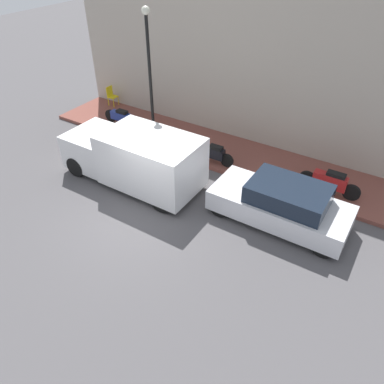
{
  "coord_description": "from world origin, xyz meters",
  "views": [
    {
      "loc": [
        -6.98,
        -6.27,
        7.83
      ],
      "look_at": [
        1.2,
        -1.08,
        0.6
      ],
      "focal_mm": 35.0,
      "sensor_mm": 36.0,
      "label": 1
    }
  ],
  "objects_px": {
    "parked_car": "(282,204)",
    "motorcycle_blue": "(121,117)",
    "motorcycle_black": "(213,153)",
    "motorcycle_red": "(330,182)",
    "cafe_chair": "(111,95)",
    "delivery_van": "(134,157)",
    "streetlamp": "(149,66)"
  },
  "relations": [
    {
      "from": "parked_car",
      "to": "streetlamp",
      "type": "relative_size",
      "value": 0.82
    },
    {
      "from": "motorcycle_black",
      "to": "motorcycle_red",
      "type": "relative_size",
      "value": 0.84
    },
    {
      "from": "motorcycle_red",
      "to": "cafe_chair",
      "type": "relative_size",
      "value": 2.25
    },
    {
      "from": "cafe_chair",
      "to": "parked_car",
      "type": "bearing_deg",
      "value": -109.71
    },
    {
      "from": "motorcycle_black",
      "to": "cafe_chair",
      "type": "xyz_separation_m",
      "value": [
        1.97,
        6.9,
        0.13
      ]
    },
    {
      "from": "delivery_van",
      "to": "motorcycle_red",
      "type": "bearing_deg",
      "value": -65.5
    },
    {
      "from": "motorcycle_black",
      "to": "streetlamp",
      "type": "xyz_separation_m",
      "value": [
        -0.01,
        2.79,
        2.8
      ]
    },
    {
      "from": "cafe_chair",
      "to": "motorcycle_blue",
      "type": "bearing_deg",
      "value": -128.13
    },
    {
      "from": "motorcycle_blue",
      "to": "motorcycle_black",
      "type": "bearing_deg",
      "value": -95.92
    },
    {
      "from": "parked_car",
      "to": "motorcycle_blue",
      "type": "xyz_separation_m",
      "value": [
        2.25,
        8.47,
        -0.14
      ]
    },
    {
      "from": "delivery_van",
      "to": "streetlamp",
      "type": "bearing_deg",
      "value": 21.71
    },
    {
      "from": "parked_car",
      "to": "motorcycle_blue",
      "type": "distance_m",
      "value": 8.76
    },
    {
      "from": "parked_car",
      "to": "cafe_chair",
      "type": "relative_size",
      "value": 4.59
    },
    {
      "from": "motorcycle_blue",
      "to": "motorcycle_red",
      "type": "distance_m",
      "value": 9.37
    },
    {
      "from": "delivery_van",
      "to": "streetlamp",
      "type": "xyz_separation_m",
      "value": [
        2.4,
        0.96,
        2.32
      ]
    },
    {
      "from": "motorcycle_blue",
      "to": "motorcycle_black",
      "type": "relative_size",
      "value": 1.01
    },
    {
      "from": "parked_car",
      "to": "motorcycle_black",
      "type": "distance_m",
      "value": 3.82
    },
    {
      "from": "motorcycle_red",
      "to": "cafe_chair",
      "type": "height_order",
      "value": "cafe_chair"
    },
    {
      "from": "motorcycle_red",
      "to": "cafe_chair",
      "type": "xyz_separation_m",
      "value": [
        1.59,
        11.21,
        0.06
      ]
    },
    {
      "from": "delivery_van",
      "to": "motorcycle_blue",
      "type": "xyz_separation_m",
      "value": [
        2.94,
        3.22,
        -0.48
      ]
    },
    {
      "from": "streetlamp",
      "to": "cafe_chair",
      "type": "bearing_deg",
      "value": 64.25
    },
    {
      "from": "streetlamp",
      "to": "cafe_chair",
      "type": "height_order",
      "value": "streetlamp"
    },
    {
      "from": "streetlamp",
      "to": "cafe_chair",
      "type": "xyz_separation_m",
      "value": [
        1.98,
        4.11,
        -2.67
      ]
    },
    {
      "from": "delivery_van",
      "to": "motorcycle_red",
      "type": "xyz_separation_m",
      "value": [
        2.8,
        -6.14,
        -0.42
      ]
    },
    {
      "from": "delivery_van",
      "to": "streetlamp",
      "type": "distance_m",
      "value": 3.47
    },
    {
      "from": "parked_car",
      "to": "motorcycle_black",
      "type": "xyz_separation_m",
      "value": [
        1.72,
        3.41,
        -0.14
      ]
    },
    {
      "from": "motorcycle_blue",
      "to": "motorcycle_red",
      "type": "height_order",
      "value": "motorcycle_red"
    },
    {
      "from": "streetlamp",
      "to": "motorcycle_red",
      "type": "bearing_deg",
      "value": -86.78
    },
    {
      "from": "motorcycle_blue",
      "to": "motorcycle_red",
      "type": "bearing_deg",
      "value": -90.83
    },
    {
      "from": "streetlamp",
      "to": "motorcycle_blue",
      "type": "bearing_deg",
      "value": 76.72
    },
    {
      "from": "motorcycle_blue",
      "to": "delivery_van",
      "type": "bearing_deg",
      "value": -132.33
    },
    {
      "from": "parked_car",
      "to": "streetlamp",
      "type": "distance_m",
      "value": 6.96
    }
  ]
}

